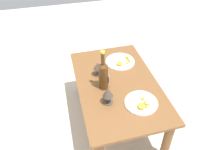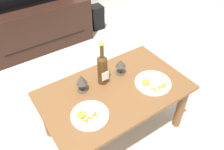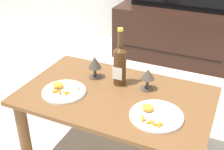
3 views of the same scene
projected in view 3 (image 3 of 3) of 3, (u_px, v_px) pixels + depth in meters
The scene contains 7 objects.
dining_table at pixel (115, 107), 1.75m from camera, with size 1.10×0.67×0.48m.
tv_stand at pixel (176, 35), 3.11m from camera, with size 1.27×0.47×0.55m.
wine_bottle at pixel (120, 64), 1.75m from camera, with size 0.08×0.08×0.36m.
goblet_left at pixel (95, 63), 1.83m from camera, with size 0.08×0.08×0.14m.
goblet_right at pixel (148, 75), 1.71m from camera, with size 0.08×0.08×0.13m.
dinner_plate_left at pixel (64, 91), 1.72m from camera, with size 0.26×0.26×0.05m.
dinner_plate_right at pixel (156, 115), 1.51m from camera, with size 0.28×0.28×0.05m.
Camera 3 is at (0.58, -1.32, 1.40)m, focal length 47.44 mm.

